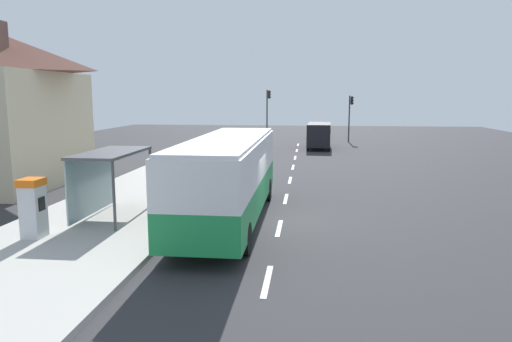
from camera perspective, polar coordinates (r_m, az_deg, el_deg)
ground_plane at (r=32.01m, az=4.01°, el=0.42°), size 56.00×92.00×0.04m
sidewalk_platform at (r=21.58m, az=-14.64°, el=-3.74°), size 6.20×30.00×0.18m
lane_stripe_seg_0 at (r=12.60m, az=1.34°, el=-13.05°), size 0.16×2.20×0.01m
lane_stripe_seg_1 at (r=17.32m, az=2.79°, el=-6.86°), size 0.16×2.20×0.01m
lane_stripe_seg_2 at (r=22.17m, az=3.59°, el=-3.35°), size 0.16×2.20×0.01m
lane_stripe_seg_3 at (r=27.07m, az=4.10°, el=-1.10°), size 0.16×2.20×0.01m
lane_stripe_seg_4 at (r=32.00m, az=4.46°, el=0.46°), size 0.16×2.20×0.01m
lane_stripe_seg_5 at (r=36.95m, az=4.72°, el=1.60°), size 0.16×2.20×0.01m
lane_stripe_seg_6 at (r=41.91m, az=4.91°, el=2.47°), size 0.16×2.20×0.01m
lane_stripe_seg_7 at (r=46.88m, az=5.07°, el=3.15°), size 0.16×2.20×0.01m
bus at (r=17.83m, az=-3.33°, el=-0.36°), size 2.56×11.02×3.21m
white_van at (r=43.42m, az=7.57°, el=4.42°), size 2.24×5.29×2.30m
sedan_near at (r=46.71m, az=7.60°, el=4.05°), size 1.90×4.43×1.52m
sedan_far at (r=54.97m, az=7.42°, el=4.79°), size 1.94×4.45×1.52m
ticket_machine at (r=16.99m, az=-25.17°, el=-3.98°), size 0.66×0.76×1.94m
recycling_bin_green at (r=20.31m, az=-9.40°, el=-2.72°), size 0.52×0.52×0.95m
recycling_bin_yellow at (r=20.97m, az=-8.88°, el=-2.34°), size 0.52×0.52×0.95m
traffic_light_near_side at (r=50.34m, az=11.24°, el=7.05°), size 0.49×0.28×4.78m
traffic_light_far_side at (r=51.13m, az=1.44°, el=7.66°), size 0.49×0.28×5.40m
bus_shelter at (r=18.82m, az=-17.78°, el=0.50°), size 1.80×4.00×2.50m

